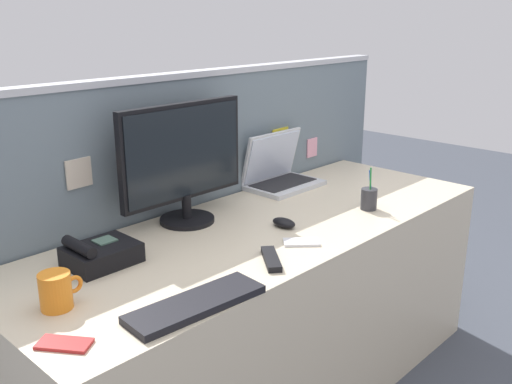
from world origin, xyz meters
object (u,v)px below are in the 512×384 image
object	(u,v)px
pen_cup	(369,199)
cell_phone_white_slab	(301,242)
laptop	(279,172)
computer_mouse_right_hand	(284,223)
tv_remote	(271,259)
desk_phone	(100,254)
coffee_mug	(56,291)
desktop_monitor	(183,159)
cell_phone_red_case	(64,344)
keyboard_main	(196,304)

from	to	relation	value
pen_cup	cell_phone_white_slab	bearing A→B (deg)	-176.19
laptop	computer_mouse_right_hand	world-z (taller)	laptop
laptop	tv_remote	bearing A→B (deg)	-140.19
desk_phone	computer_mouse_right_hand	size ratio (longest dim) A/B	2.15
laptop	coffee_mug	distance (m)	1.32
computer_mouse_right_hand	laptop	bearing A→B (deg)	44.64
desktop_monitor	coffee_mug	world-z (taller)	desktop_monitor
cell_phone_red_case	cell_phone_white_slab	bearing A→B (deg)	-35.61
desk_phone	cell_phone_white_slab	bearing A→B (deg)	-31.65
pen_cup	cell_phone_white_slab	distance (m)	0.47
keyboard_main	tv_remote	distance (m)	0.37
cell_phone_white_slab	coffee_mug	size ratio (longest dim) A/B	1.00
laptop	cell_phone_white_slab	distance (m)	0.70
pen_cup	coffee_mug	bearing A→B (deg)	172.83
cell_phone_red_case	cell_phone_white_slab	distance (m)	0.89
computer_mouse_right_hand	cell_phone_white_slab	bearing A→B (deg)	-116.89
cell_phone_red_case	computer_mouse_right_hand	bearing A→B (deg)	-26.73
keyboard_main	computer_mouse_right_hand	distance (m)	0.67
desktop_monitor	cell_phone_red_case	bearing A→B (deg)	-149.04
computer_mouse_right_hand	tv_remote	world-z (taller)	computer_mouse_right_hand
computer_mouse_right_hand	desk_phone	bearing A→B (deg)	163.80
desk_phone	computer_mouse_right_hand	distance (m)	0.69
tv_remote	coffee_mug	bearing A→B (deg)	-160.52
desk_phone	desktop_monitor	bearing A→B (deg)	13.88
desktop_monitor	cell_phone_red_case	size ratio (longest dim) A/B	4.25
desk_phone	pen_cup	distance (m)	1.10
desk_phone	computer_mouse_right_hand	xyz separation A→B (m)	(0.66, -0.20, -0.02)
desktop_monitor	keyboard_main	size ratio (longest dim) A/B	1.38
coffee_mug	keyboard_main	bearing A→B (deg)	-46.11
pen_cup	computer_mouse_right_hand	bearing A→B (deg)	162.97
computer_mouse_right_hand	tv_remote	distance (m)	0.32
desk_phone	cell_phone_red_case	size ratio (longest dim) A/B	1.66
coffee_mug	pen_cup	bearing A→B (deg)	-7.17
pen_cup	tv_remote	size ratio (longest dim) A/B	1.04
desktop_monitor	cell_phone_white_slab	size ratio (longest dim) A/B	4.41
keyboard_main	cell_phone_red_case	world-z (taller)	keyboard_main
computer_mouse_right_hand	pen_cup	bearing A→B (deg)	-15.92
keyboard_main	cell_phone_red_case	size ratio (longest dim) A/B	3.09
cell_phone_white_slab	keyboard_main	bearing A→B (deg)	141.82
laptop	coffee_mug	bearing A→B (deg)	-165.76
desk_phone	tv_remote	world-z (taller)	desk_phone
desk_phone	keyboard_main	size ratio (longest dim) A/B	0.54
computer_mouse_right_hand	coffee_mug	world-z (taller)	coffee_mug
laptop	keyboard_main	distance (m)	1.18
desk_phone	keyboard_main	bearing A→B (deg)	-86.51
cell_phone_red_case	cell_phone_white_slab	xyz separation A→B (m)	(0.89, -0.01, 0.00)
cell_phone_white_slab	tv_remote	world-z (taller)	tv_remote
tv_remote	coffee_mug	size ratio (longest dim) A/B	1.36
laptop	computer_mouse_right_hand	size ratio (longest dim) A/B	3.41
cell_phone_red_case	desk_phone	bearing A→B (deg)	12.59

